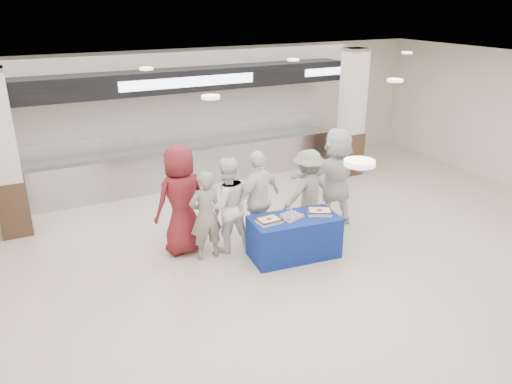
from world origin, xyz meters
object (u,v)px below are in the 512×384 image
sheet_cake_right (320,211)px  chef_short (259,199)px  display_table (294,237)px  cupcake_tray (292,216)px  civilian_maroon (181,200)px  sheet_cake_left (269,220)px  soldier_a (206,215)px  civilian_white (336,177)px  chef_tall (227,205)px  soldier_b (308,192)px

sheet_cake_right → chef_short: bearing=138.2°
display_table → cupcake_tray: bearing=167.9°
sheet_cake_right → civilian_maroon: size_ratio=0.26×
sheet_cake_left → soldier_a: soldier_a is taller
cupcake_tray → civilian_white: size_ratio=0.25×
chef_tall → soldier_a: bearing=17.2°
soldier_a → sheet_cake_right: bearing=157.6°
display_table → sheet_cake_left: bearing=-176.8°
sheet_cake_right → civilian_white: 1.34m
display_table → cupcake_tray: 0.41m
display_table → sheet_cake_left: size_ratio=3.73×
cupcake_tray → soldier_b: soldier_b is taller
civilian_maroon → civilian_white: 3.17m
sheet_cake_right → soldier_a: 2.02m
soldier_a → chef_short: 1.06m
display_table → civilian_white: civilian_white is taller
soldier_b → civilian_white: civilian_white is taller
chef_short → display_table: bearing=94.0°
cupcake_tray → civilian_maroon: civilian_maroon is taller
cupcake_tray → soldier_b: size_ratio=0.30×
soldier_a → soldier_b: bearing=-179.7°
civilian_white → soldier_b: bearing=10.6°
soldier_a → chef_short: (1.05, 0.04, 0.10)m
cupcake_tray → sheet_cake_right: bearing=-7.2°
cupcake_tray → chef_short: chef_short is taller
civilian_maroon → soldier_a: bearing=112.4°
soldier_a → chef_short: chef_short is taller
sheet_cake_left → chef_tall: 0.88m
cupcake_tray → soldier_b: 1.07m
sheet_cake_left → soldier_b: bearing=30.0°
chef_short → civilian_white: civilian_white is taller
sheet_cake_left → chef_short: (0.15, 0.67, 0.12)m
sheet_cake_right → civilian_maroon: civilian_maroon is taller
sheet_cake_right → civilian_white: civilian_white is taller
display_table → soldier_a: size_ratio=0.95×
display_table → civilian_maroon: bearing=153.4°
sheet_cake_right → chef_short: (-0.83, 0.75, 0.12)m
sheet_cake_left → cupcake_tray: (0.45, -0.01, -0.01)m
display_table → chef_tall: 1.33m
soldier_b → civilian_white: 0.75m
civilian_white → sheet_cake_left: bearing=25.3°
soldier_a → chef_tall: chef_tall is taller
soldier_a → soldier_b: (2.14, 0.08, 0.03)m
sheet_cake_right → soldier_b: bearing=72.2°
chef_tall → soldier_b: 1.68m
chef_tall → sheet_cake_left: bearing=122.7°
chef_short → soldier_b: 1.09m
display_table → soldier_b: (0.74, 0.74, 0.47)m
cupcake_tray → chef_short: (-0.30, 0.68, 0.13)m
sheet_cake_right → chef_short: 1.13m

